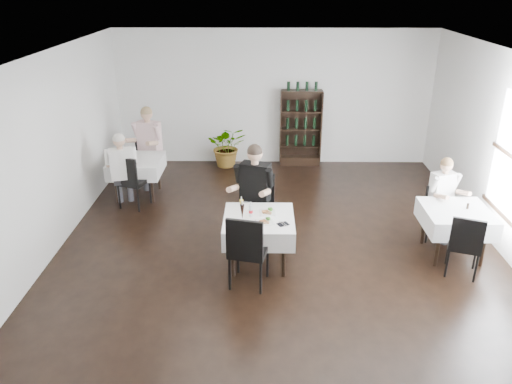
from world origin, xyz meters
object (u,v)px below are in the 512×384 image
(diner_main, at_px, (253,188))
(wine_shelf, at_px, (301,129))
(main_table, at_px, (259,226))
(potted_tree, at_px, (227,146))

(diner_main, bearing_deg, wine_shelf, 74.75)
(wine_shelf, xyz_separation_m, main_table, (-0.90, -4.31, -0.23))
(main_table, bearing_deg, potted_tree, 100.16)
(potted_tree, bearing_deg, wine_shelf, 3.96)
(main_table, relative_size, diner_main, 0.62)
(main_table, distance_m, diner_main, 0.75)
(wine_shelf, xyz_separation_m, diner_main, (-1.00, -3.65, 0.11))
(potted_tree, distance_m, diner_main, 3.63)
(wine_shelf, height_order, diner_main, wine_shelf)
(potted_tree, relative_size, diner_main, 0.57)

